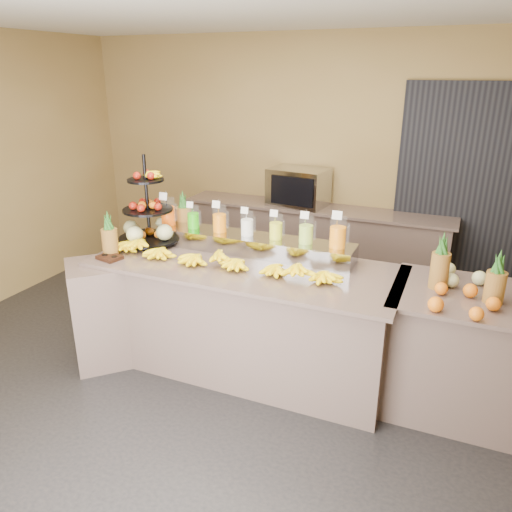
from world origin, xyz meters
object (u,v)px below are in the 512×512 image
Objects in this scene: pitcher_tray at (247,243)px; fruit_stand at (152,221)px; banana_heap at (216,256)px; condiment_caddy at (110,257)px; oven_warmer at (299,187)px; right_fruit_pile at (461,289)px.

fruit_stand is (-0.87, -0.13, 0.13)m from pitcher_tray.
condiment_caddy is at bearing -164.16° from banana_heap.
fruit_stand is 0.53m from condiment_caddy.
banana_heap is 3.20× the size of oven_warmer.
banana_heap is 10.63× the size of condiment_caddy.
right_fruit_pile is (2.59, -0.18, -0.12)m from fruit_stand.
oven_warmer is (0.76, 1.80, 0.01)m from fruit_stand.
banana_heap reaches higher than pitcher_tray.
fruit_stand is 2.60m from right_fruit_pile.
right_fruit_pile is 0.78× the size of oven_warmer.
fruit_stand reaches higher than pitcher_tray.
banana_heap is at bearing -83.03° from oven_warmer.
pitcher_tray is 0.91× the size of banana_heap.
right_fruit_pile is (1.72, -0.31, 0.01)m from pitcher_tray.
fruit_stand is at bearing 175.92° from right_fruit_pile.
fruit_stand is at bearing 162.60° from banana_heap.
banana_heap is at bearing -178.35° from right_fruit_pile.
oven_warmer is at bearing 89.83° from banana_heap.
banana_heap is 2.56× the size of fruit_stand.
banana_heap is 2.04m from oven_warmer.
fruit_stand reaches higher than right_fruit_pile.
fruit_stand is (-0.76, 0.24, 0.14)m from banana_heap.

